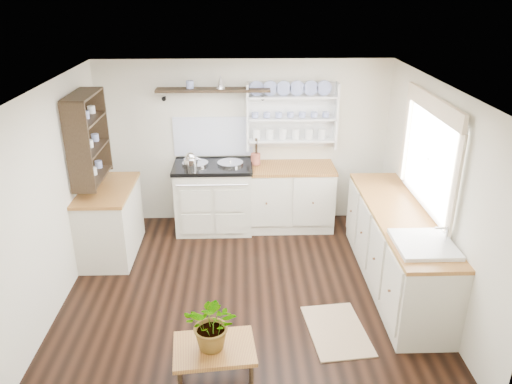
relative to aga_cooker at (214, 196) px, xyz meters
The scene contains 19 objects.
floor 1.70m from the aga_cooker, 74.79° to the right, with size 4.00×3.80×0.01m, color black.
wall_back 0.86m from the aga_cooker, 37.74° to the left, with size 4.00×0.02×2.30m, color beige.
wall_right 2.97m from the aga_cooker, 32.90° to the right, with size 0.02×3.80×2.30m, color beige.
wall_left 2.32m from the aga_cooker, 135.06° to the right, with size 0.02×3.80×2.30m, color beige.
ceiling 2.44m from the aga_cooker, 74.79° to the right, with size 4.00×3.80×0.01m, color white.
window 2.97m from the aga_cooker, 30.86° to the right, with size 0.08×1.55×1.22m.
aga_cooker is the anchor object (origin of this frame).
back_cabinets 1.03m from the aga_cooker, ahead, with size 1.27×0.63×0.90m.
right_cabinets 2.59m from the aga_cooker, 34.65° to the right, with size 0.62×2.43×0.90m.
belfast_sink 3.09m from the aga_cooker, 46.22° to the right, with size 0.55×0.60×0.45m.
left_cabinets 1.44m from the aga_cooker, 152.26° to the right, with size 0.62×1.13×0.90m.
plate_rack 1.55m from the aga_cooker, 15.26° to the left, with size 1.20×0.22×0.90m.
high_shelf 1.44m from the aga_cooker, 82.64° to the left, with size 1.50×0.29×0.16m.
left_shelving 1.89m from the aga_cooker, 154.64° to the right, with size 0.28×0.80×1.05m, color black.
kettle 0.64m from the aga_cooker, 156.85° to the right, with size 0.19×0.19×0.23m, color silver, non-canonical shape.
utensil_crock 0.78m from the aga_cooker, 10.73° to the left, with size 0.13×0.13×0.15m, color #A14E3B.
center_table 2.98m from the aga_cooker, 87.31° to the right, with size 0.73×0.56×0.37m.
potted_plant 2.98m from the aga_cooker, 87.31° to the right, with size 0.44×0.38×0.49m, color #3F7233.
floor_rug 2.72m from the aga_cooker, 60.38° to the right, with size 0.55×0.85×0.02m, color #987158.
Camera 1 is at (-0.03, -4.79, 3.24)m, focal length 35.00 mm.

